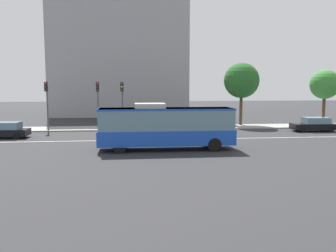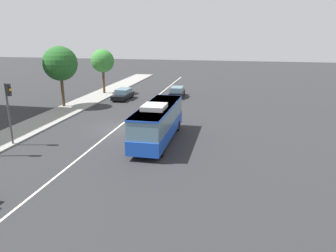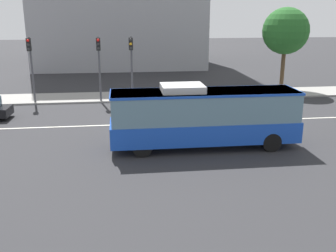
{
  "view_description": "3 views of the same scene",
  "coord_description": "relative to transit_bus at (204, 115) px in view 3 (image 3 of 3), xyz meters",
  "views": [
    {
      "loc": [
        -5.53,
        -30.25,
        4.7
      ],
      "look_at": [
        -2.83,
        -5.48,
        1.85
      ],
      "focal_mm": 37.16,
      "sensor_mm": 36.0,
      "label": 1
    },
    {
      "loc": [
        -28.76,
        -11.07,
        9.06
      ],
      "look_at": [
        -3.34,
        -5.81,
        1.53
      ],
      "focal_mm": 34.83,
      "sensor_mm": 36.0,
      "label": 2
    },
    {
      "loc": [
        -7.29,
        -24.59,
        7.16
      ],
      "look_at": [
        -4.97,
        -5.8,
        1.54
      ],
      "focal_mm": 41.85,
      "sensor_mm": 36.0,
      "label": 3
    }
  ],
  "objects": [
    {
      "name": "ground_plane",
      "position": [
        2.92,
        4.84,
        -1.81
      ],
      "size": [
        160.0,
        160.0,
        0.0
      ],
      "primitive_type": "plane",
      "color": "#28282B"
    },
    {
      "name": "sidewalk_kerb",
      "position": [
        2.92,
        13.21,
        -1.74
      ],
      "size": [
        80.0,
        3.83,
        0.14
      ],
      "primitive_type": "cube",
      "color": "gray",
      "rests_on": "ground_plane"
    },
    {
      "name": "lane_centre_line",
      "position": [
        2.92,
        4.84,
        -1.8
      ],
      "size": [
        76.0,
        0.16,
        0.01
      ],
      "primitive_type": "cube",
      "color": "silver",
      "rests_on": "ground_plane"
    },
    {
      "name": "transit_bus",
      "position": [
        0.0,
        0.0,
        0.0
      ],
      "size": [
        10.01,
        2.53,
        3.46
      ],
      "rotation": [
        0.0,
        0.0,
        -0.0
      ],
      "color": "#1947B7",
      "rests_on": "ground_plane"
    },
    {
      "name": "traffic_light_near_corner",
      "position": [
        -5.95,
        11.44,
        1.75
      ],
      "size": [
        0.33,
        0.62,
        5.2
      ],
      "rotation": [
        0.0,
        0.0,
        -1.54
      ],
      "color": "#47474C",
      "rests_on": "ground_plane"
    },
    {
      "name": "traffic_light_mid_block",
      "position": [
        -3.43,
        11.43,
        1.75
      ],
      "size": [
        0.35,
        0.62,
        5.2
      ],
      "rotation": [
        0.0,
        0.0,
        -1.67
      ],
      "color": "#47474C",
      "rests_on": "ground_plane"
    },
    {
      "name": "traffic_light_far_corner",
      "position": [
        -11.16,
        11.65,
        1.75
      ],
      "size": [
        0.33,
        0.62,
        5.2
      ],
      "rotation": [
        0.0,
        0.0,
        -1.6
      ],
      "color": "#47474C",
      "rests_on": "ground_plane"
    },
    {
      "name": "street_tree_kerbside_left",
      "position": [
        10.46,
        14.57,
        3.55
      ],
      "size": [
        4.14,
        4.14,
        7.45
      ],
      "color": "#4C3823",
      "rests_on": "ground_plane"
    }
  ]
}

